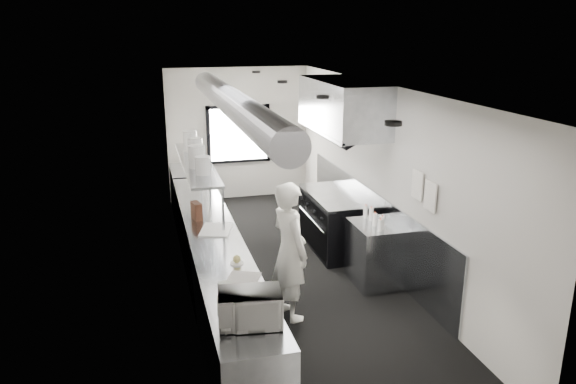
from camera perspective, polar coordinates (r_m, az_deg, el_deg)
floor at (r=8.58m, az=-0.16°, el=-8.14°), size 3.00×8.00×0.01m
ceiling at (r=7.83m, az=-0.17°, el=10.80°), size 3.00×8.00×0.01m
wall_back at (r=11.90m, az=-5.13°, el=5.97°), size 3.00×0.02×2.80m
wall_front at (r=4.61m, az=12.98°, el=-12.35°), size 3.00×0.02×2.80m
wall_left at (r=7.86m, az=-10.80°, el=0.10°), size 0.02×8.00×2.80m
wall_right at (r=8.59m, az=9.56°, el=1.59°), size 0.02×8.00×2.80m
wall_cladding at (r=9.09m, az=8.42°, el=-3.12°), size 0.03×5.50×1.10m
hvac_duct at (r=8.10m, az=-5.76°, el=9.14°), size 0.40×6.40×0.40m
service_window at (r=11.87m, az=-5.10°, el=5.94°), size 1.36×0.05×1.25m
exhaust_hood at (r=8.87m, az=5.60°, el=8.76°), size 0.81×2.20×0.88m
prep_counter at (r=7.75m, az=-7.51°, el=-7.48°), size 0.70×6.00×0.90m
pass_shelf at (r=8.81m, az=-9.37°, el=2.89°), size 0.45×3.00×0.68m
range at (r=9.31m, az=4.93°, el=-3.04°), size 0.88×1.60×0.94m
bottle_station at (r=8.15m, az=9.01°, el=-6.29°), size 0.65×0.80×0.90m
far_work_table at (r=11.21m, az=-10.08°, el=0.10°), size 0.70×1.20×0.90m
notice_sheet_a at (r=7.49m, az=13.19°, el=0.71°), size 0.02×0.28×0.38m
notice_sheet_b at (r=7.21m, az=14.45°, el=-0.41°), size 0.02×0.28×0.38m
line_cook at (r=6.99m, az=0.18°, el=-6.09°), size 0.58×0.74×1.80m
microwave at (r=5.33m, az=-3.96°, el=-11.81°), size 0.60×0.48×0.33m
deli_tub_a at (r=5.70m, az=-6.57°, el=-11.17°), size 0.17×0.17×0.11m
deli_tub_b at (r=5.97m, az=-6.54°, el=-9.79°), size 0.18×0.18×0.11m
newspaper at (r=6.24m, az=-4.72°, el=-9.01°), size 0.49×0.54×0.01m
small_plate at (r=6.65m, az=-5.29°, el=-7.32°), size 0.19×0.19×0.01m
pastry at (r=6.63m, az=-5.30°, el=-6.89°), size 0.09×0.09×0.09m
cutting_board at (r=7.72m, az=-7.44°, el=-3.87°), size 0.53×0.62×0.02m
knife_block at (r=8.16m, az=-9.40°, el=-1.93°), size 0.16×0.25×0.25m
plate_stack_a at (r=8.00m, az=-8.75°, el=2.72°), size 0.25×0.25×0.26m
plate_stack_b at (r=8.39m, az=-9.35°, el=3.61°), size 0.27×0.27×0.33m
plate_stack_c at (r=9.00m, az=-9.53°, el=4.48°), size 0.31×0.31×0.33m
plate_stack_d at (r=9.53m, az=-10.05°, el=5.20°), size 0.24×0.24×0.35m
squeeze_bottle_a at (r=7.71m, az=9.48°, el=-3.41°), size 0.07×0.07×0.17m
squeeze_bottle_b at (r=7.79m, az=9.67°, el=-3.15°), size 0.07×0.07×0.18m
squeeze_bottle_c at (r=7.90m, az=8.91°, el=-2.82°), size 0.07×0.07×0.18m
squeeze_bottle_d at (r=8.10m, az=8.55°, el=-2.27°), size 0.08×0.08×0.19m
squeeze_bottle_e at (r=8.20m, az=7.99°, el=-2.03°), size 0.08×0.08×0.19m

